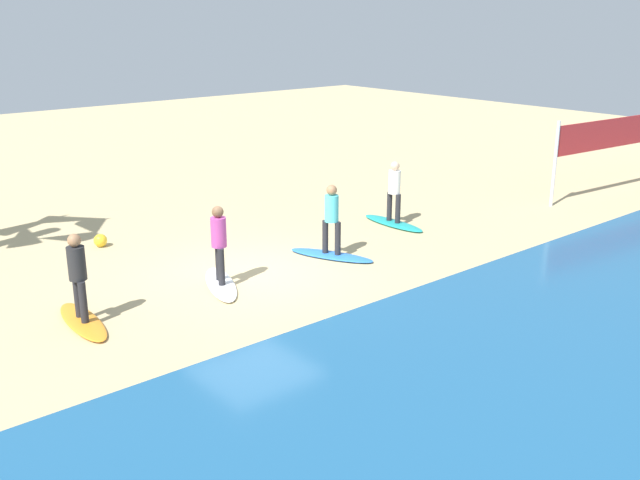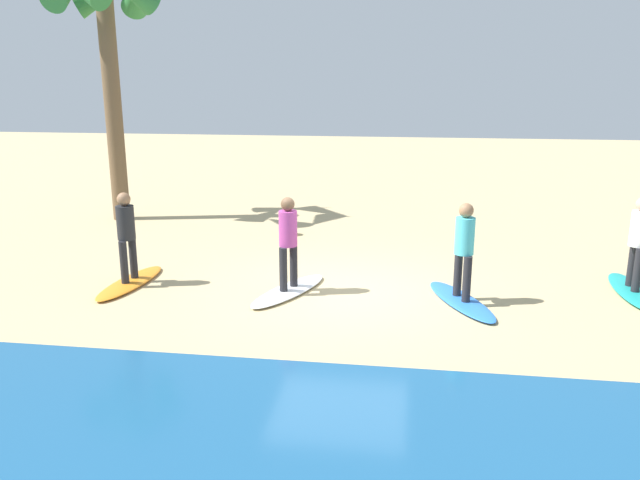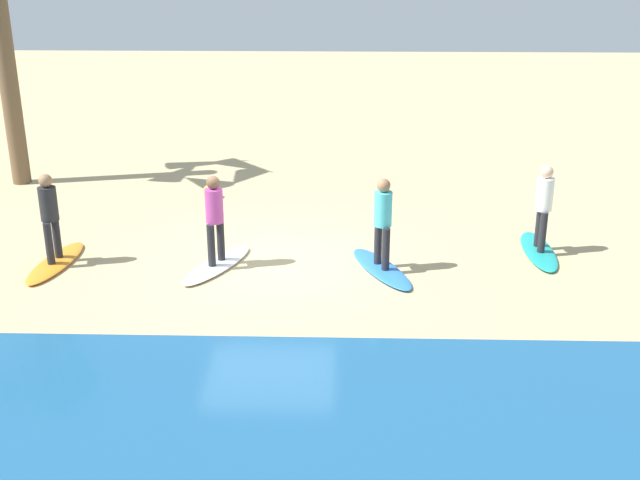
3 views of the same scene
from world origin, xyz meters
name	(u,v)px [view 2 (image 2 of 3)]	position (x,y,z in m)	size (l,w,h in m)	color
ground_plane	(341,292)	(0.00, 0.00, 0.00)	(60.00, 60.00, 0.00)	tan
surfboard_teal	(632,291)	(-5.12, -0.66, 0.04)	(2.10, 0.56, 0.09)	teal
surfer_teal	(639,237)	(-5.12, -0.66, 1.04)	(0.32, 0.46, 1.64)	#232328
surfboard_blue	(461,301)	(-2.08, 0.29, 0.04)	(2.10, 0.56, 0.09)	blue
surfer_blue	(464,244)	(-2.08, 0.29, 1.04)	(0.32, 0.43, 1.64)	#232328
surfboard_white	(289,291)	(0.91, 0.20, 0.04)	(2.10, 0.56, 0.09)	white
surfer_white	(288,237)	(0.91, 0.20, 1.04)	(0.32, 0.43, 1.64)	#232328
surfboard_orange	(130,282)	(3.90, 0.18, 0.04)	(2.10, 0.56, 0.09)	orange
surfer_orange	(126,230)	(3.90, 0.18, 1.04)	(0.32, 0.46, 1.64)	#232328
palm_tree	(105,12)	(6.53, -5.05, 5.29)	(2.88, 3.03, 6.59)	brown
beach_ball	(290,229)	(1.70, -3.94, 0.16)	(0.32, 0.32, 0.32)	yellow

